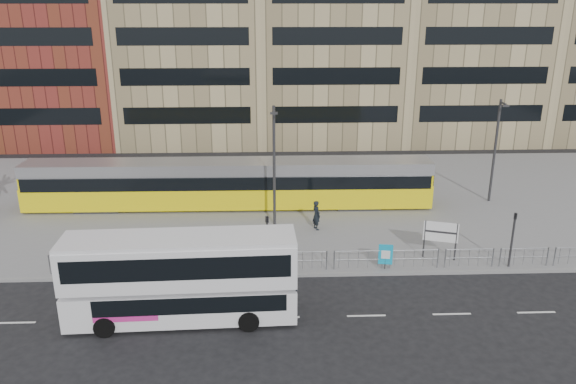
{
  "coord_description": "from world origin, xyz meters",
  "views": [
    {
      "loc": [
        -2.48,
        -26.57,
        13.8
      ],
      "look_at": [
        -1.26,
        6.0,
        2.7
      ],
      "focal_mm": 35.0,
      "sensor_mm": 36.0,
      "label": 1
    }
  ],
  "objects_px": {
    "lamp_post_east": "(496,147)",
    "double_decker_bus": "(181,276)",
    "station_sign": "(441,234)",
    "traffic_light_east": "(513,233)",
    "tram": "(229,184)",
    "ad_panel": "(386,255)",
    "traffic_light_west": "(267,236)",
    "lamp_post_west": "(274,161)",
    "pedestrian": "(316,215)"
  },
  "relations": [
    {
      "from": "tram",
      "to": "traffic_light_west",
      "type": "bearing_deg",
      "value": -74.82
    },
    {
      "from": "pedestrian",
      "to": "traffic_light_west",
      "type": "distance_m",
      "value": 6.52
    },
    {
      "from": "lamp_post_west",
      "to": "lamp_post_east",
      "type": "xyz_separation_m",
      "value": [
        15.52,
        3.89,
        -0.18
      ]
    },
    {
      "from": "ad_panel",
      "to": "traffic_light_west",
      "type": "xyz_separation_m",
      "value": [
        -6.3,
        0.05,
        1.15
      ]
    },
    {
      "from": "ad_panel",
      "to": "traffic_light_west",
      "type": "height_order",
      "value": "traffic_light_west"
    },
    {
      "from": "station_sign",
      "to": "lamp_post_east",
      "type": "bearing_deg",
      "value": 72.97
    },
    {
      "from": "tram",
      "to": "station_sign",
      "type": "distance_m",
      "value": 15.11
    },
    {
      "from": "lamp_post_east",
      "to": "lamp_post_west",
      "type": "bearing_deg",
      "value": -165.94
    },
    {
      "from": "traffic_light_west",
      "to": "lamp_post_west",
      "type": "height_order",
      "value": "lamp_post_west"
    },
    {
      "from": "traffic_light_west",
      "to": "traffic_light_east",
      "type": "relative_size",
      "value": 1.0
    },
    {
      "from": "ad_panel",
      "to": "traffic_light_west",
      "type": "relative_size",
      "value": 0.46
    },
    {
      "from": "station_sign",
      "to": "ad_panel",
      "type": "distance_m",
      "value": 3.54
    },
    {
      "from": "station_sign",
      "to": "pedestrian",
      "type": "distance_m",
      "value": 7.92
    },
    {
      "from": "double_decker_bus",
      "to": "station_sign",
      "type": "height_order",
      "value": "double_decker_bus"
    },
    {
      "from": "traffic_light_west",
      "to": "traffic_light_east",
      "type": "height_order",
      "value": "same"
    },
    {
      "from": "double_decker_bus",
      "to": "traffic_light_west",
      "type": "relative_size",
      "value": 3.32
    },
    {
      "from": "pedestrian",
      "to": "traffic_light_east",
      "type": "relative_size",
      "value": 0.61
    },
    {
      "from": "double_decker_bus",
      "to": "tram",
      "type": "relative_size",
      "value": 0.37
    },
    {
      "from": "pedestrian",
      "to": "traffic_light_east",
      "type": "height_order",
      "value": "traffic_light_east"
    },
    {
      "from": "lamp_post_east",
      "to": "tram",
      "type": "bearing_deg",
      "value": -178.85
    },
    {
      "from": "tram",
      "to": "ad_panel",
      "type": "height_order",
      "value": "tram"
    },
    {
      "from": "double_decker_bus",
      "to": "ad_panel",
      "type": "bearing_deg",
      "value": 21.47
    },
    {
      "from": "pedestrian",
      "to": "lamp_post_west",
      "type": "distance_m",
      "value": 4.28
    },
    {
      "from": "lamp_post_east",
      "to": "double_decker_bus",
      "type": "bearing_deg",
      "value": -143.13
    },
    {
      "from": "double_decker_bus",
      "to": "lamp_post_east",
      "type": "xyz_separation_m",
      "value": [
        19.84,
        14.88,
        1.98
      ]
    },
    {
      "from": "double_decker_bus",
      "to": "lamp_post_east",
      "type": "relative_size",
      "value": 1.4
    },
    {
      "from": "tram",
      "to": "traffic_light_east",
      "type": "xyz_separation_m",
      "value": [
        15.72,
        -10.04,
        0.32
      ]
    },
    {
      "from": "double_decker_bus",
      "to": "pedestrian",
      "type": "height_order",
      "value": "double_decker_bus"
    },
    {
      "from": "station_sign",
      "to": "lamp_post_east",
      "type": "distance_m",
      "value": 11.56
    },
    {
      "from": "tram",
      "to": "lamp_post_east",
      "type": "xyz_separation_m",
      "value": [
        18.63,
        0.37,
        2.39
      ]
    },
    {
      "from": "double_decker_bus",
      "to": "pedestrian",
      "type": "xyz_separation_m",
      "value": [
        6.94,
        10.12,
        -1.11
      ]
    },
    {
      "from": "tram",
      "to": "lamp_post_west",
      "type": "bearing_deg",
      "value": -48.04
    },
    {
      "from": "traffic_light_east",
      "to": "lamp_post_east",
      "type": "xyz_separation_m",
      "value": [
        2.91,
        10.41,
        2.06
      ]
    },
    {
      "from": "pedestrian",
      "to": "lamp_post_east",
      "type": "height_order",
      "value": "lamp_post_east"
    },
    {
      "from": "traffic_light_west",
      "to": "pedestrian",
      "type": "bearing_deg",
      "value": 44.5
    },
    {
      "from": "traffic_light_east",
      "to": "traffic_light_west",
      "type": "bearing_deg",
      "value": -160.84
    },
    {
      "from": "double_decker_bus",
      "to": "tram",
      "type": "xyz_separation_m",
      "value": [
        1.21,
        14.51,
        -0.41
      ]
    },
    {
      "from": "tram",
      "to": "station_sign",
      "type": "height_order",
      "value": "tram"
    },
    {
      "from": "tram",
      "to": "traffic_light_east",
      "type": "relative_size",
      "value": 9.01
    },
    {
      "from": "double_decker_bus",
      "to": "station_sign",
      "type": "relative_size",
      "value": 4.75
    },
    {
      "from": "ad_panel",
      "to": "lamp_post_east",
      "type": "distance_m",
      "value": 14.61
    },
    {
      "from": "traffic_light_west",
      "to": "lamp_post_east",
      "type": "xyz_separation_m",
      "value": [
        15.99,
        10.41,
        2.06
      ]
    },
    {
      "from": "station_sign",
      "to": "traffic_light_east",
      "type": "bearing_deg",
      "value": -0.19
    },
    {
      "from": "station_sign",
      "to": "lamp_post_east",
      "type": "relative_size",
      "value": 0.3
    },
    {
      "from": "lamp_post_west",
      "to": "pedestrian",
      "type": "bearing_deg",
      "value": -18.48
    },
    {
      "from": "station_sign",
      "to": "traffic_light_east",
      "type": "xyz_separation_m",
      "value": [
        3.52,
        -1.13,
        0.47
      ]
    },
    {
      "from": "tram",
      "to": "ad_panel",
      "type": "relative_size",
      "value": 19.73
    },
    {
      "from": "double_decker_bus",
      "to": "pedestrian",
      "type": "relative_size",
      "value": 5.45
    },
    {
      "from": "ad_panel",
      "to": "pedestrian",
      "type": "height_order",
      "value": "pedestrian"
    },
    {
      "from": "double_decker_bus",
      "to": "lamp_post_east",
      "type": "height_order",
      "value": "lamp_post_east"
    }
  ]
}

